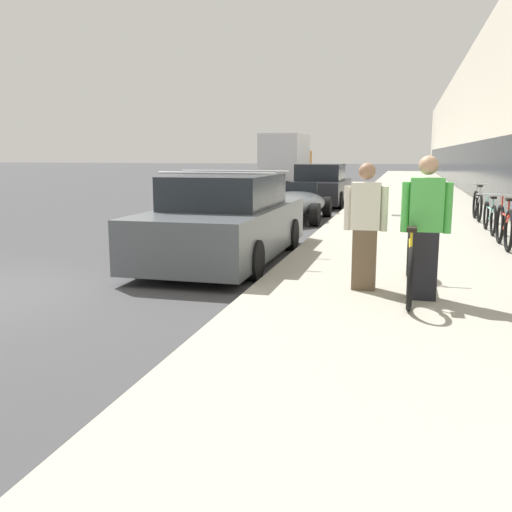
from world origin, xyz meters
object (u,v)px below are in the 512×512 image
(tandem_bicycle, at_px, (410,262))
(cruiser_bike_middle, at_px, (490,216))
(cruiser_bike_farthest, at_px, (477,205))
(person_bystander, at_px, (365,227))
(vintage_roadster_curbside, at_px, (292,204))
(person_rider, at_px, (425,228))
(cruiser_bike_nearest, at_px, (504,226))
(parked_sedan_curbside, at_px, (226,222))
(parked_sedan_far, at_px, (320,186))
(moving_truck, at_px, (286,159))

(tandem_bicycle, distance_m, cruiser_bike_middle, 6.43)
(tandem_bicycle, relative_size, cruiser_bike_farthest, 1.48)
(person_bystander, bearing_deg, vintage_roadster_curbside, 107.01)
(person_rider, xyz_separation_m, cruiser_bike_nearest, (1.55, 4.37, -0.45))
(parked_sedan_curbside, bearing_deg, parked_sedan_far, 90.15)
(tandem_bicycle, height_order, parked_sedan_curbside, parked_sedan_curbside)
(person_bystander, xyz_separation_m, cruiser_bike_middle, (2.29, 6.18, -0.45))
(cruiser_bike_nearest, bearing_deg, parked_sedan_curbside, -157.71)
(vintage_roadster_curbside, relative_size, moving_truck, 0.66)
(person_rider, bearing_deg, parked_sedan_curbside, 143.15)
(person_rider, xyz_separation_m, parked_sedan_curbside, (-3.22, 2.42, -0.29))
(tandem_bicycle, bearing_deg, parked_sedan_far, 102.89)
(vintage_roadster_curbside, bearing_deg, cruiser_bike_middle, -24.91)
(cruiser_bike_nearest, distance_m, parked_sedan_far, 10.63)
(person_bystander, distance_m, vintage_roadster_curbside, 8.84)
(moving_truck, bearing_deg, cruiser_bike_middle, -68.23)
(parked_sedan_far, bearing_deg, vintage_roadster_curbside, -90.51)
(cruiser_bike_middle, height_order, cruiser_bike_farthest, cruiser_bike_farthest)
(cruiser_bike_nearest, relative_size, cruiser_bike_middle, 0.98)
(parked_sedan_curbside, relative_size, parked_sedan_far, 1.07)
(person_bystander, distance_m, parked_sedan_far, 13.76)
(cruiser_bike_middle, distance_m, moving_truck, 25.61)
(tandem_bicycle, relative_size, cruiser_bike_nearest, 1.44)
(cruiser_bike_middle, relative_size, moving_truck, 0.29)
(cruiser_bike_nearest, relative_size, parked_sedan_far, 0.40)
(person_bystander, relative_size, vintage_roadster_curbside, 0.40)
(person_rider, height_order, cruiser_bike_farthest, person_rider)
(moving_truck, bearing_deg, parked_sedan_curbside, -80.45)
(tandem_bicycle, relative_size, cruiser_bike_middle, 1.41)
(tandem_bicycle, xyz_separation_m, person_rider, (0.16, -0.32, 0.47))
(person_bystander, distance_m, moving_truck, 30.80)
(cruiser_bike_farthest, distance_m, moving_truck, 23.30)
(cruiser_bike_nearest, height_order, parked_sedan_curbside, parked_sedan_curbside)
(person_bystander, height_order, parked_sedan_far, person_bystander)
(vintage_roadster_curbside, bearing_deg, cruiser_bike_nearest, -42.21)
(parked_sedan_far, bearing_deg, moving_truck, 105.83)
(person_rider, distance_m, cruiser_bike_middle, 6.72)
(person_bystander, relative_size, moving_truck, 0.26)
(cruiser_bike_farthest, xyz_separation_m, parked_sedan_far, (-4.85, 4.83, 0.16))
(parked_sedan_far, distance_m, moving_truck, 17.09)
(tandem_bicycle, bearing_deg, person_bystander, 178.59)
(tandem_bicycle, xyz_separation_m, parked_sedan_curbside, (-3.07, 2.10, 0.18))
(cruiser_bike_nearest, bearing_deg, cruiser_bike_middle, 89.31)
(cruiser_bike_nearest, relative_size, cruiser_bike_farthest, 1.03)
(person_bystander, relative_size, parked_sedan_far, 0.36)
(moving_truck, bearing_deg, tandem_bicycle, -75.49)
(person_rider, xyz_separation_m, moving_truck, (-7.91, 30.27, 0.59))
(vintage_roadster_curbside, bearing_deg, person_bystander, -72.99)
(cruiser_bike_middle, distance_m, parked_sedan_curbside, 6.31)
(tandem_bicycle, distance_m, cruiser_bike_farthest, 8.88)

